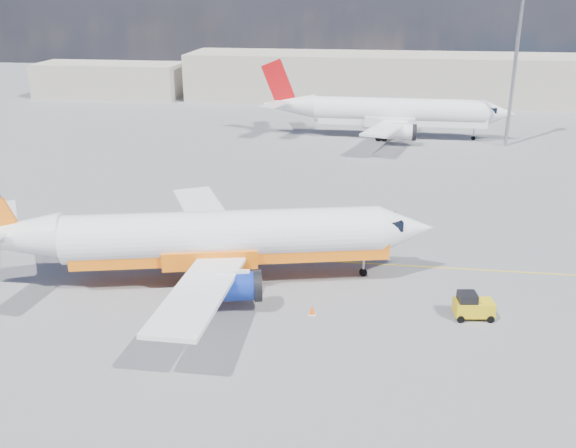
# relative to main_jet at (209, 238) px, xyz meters

# --- Properties ---
(ground) EXTENTS (240.00, 240.00, 0.00)m
(ground) POSITION_rel_main_jet_xyz_m (7.19, 1.66, -3.27)
(ground) COLOR slate
(ground) RESTS_ON ground
(taxi_line) EXTENTS (70.00, 0.15, 0.01)m
(taxi_line) POSITION_rel_main_jet_xyz_m (7.19, 4.66, -3.26)
(taxi_line) COLOR yellow
(taxi_line) RESTS_ON ground
(terminal_main) EXTENTS (70.00, 14.00, 8.00)m
(terminal_main) POSITION_rel_main_jet_xyz_m (12.19, 76.66, 0.73)
(terminal_main) COLOR #BBB3A1
(terminal_main) RESTS_ON ground
(terminal_annex) EXTENTS (26.00, 10.00, 6.00)m
(terminal_annex) POSITION_rel_main_jet_xyz_m (-37.81, 73.66, -0.27)
(terminal_annex) COLOR #BBB3A1
(terminal_annex) RESTS_ON ground
(main_jet) EXTENTS (32.47, 24.90, 9.80)m
(main_jet) POSITION_rel_main_jet_xyz_m (0.00, 0.00, 0.00)
(main_jet) COLOR white
(main_jet) RESTS_ON ground
(second_jet) EXTENTS (33.44, 26.48, 10.14)m
(second_jet) POSITION_rel_main_jet_xyz_m (12.44, 46.92, 0.11)
(second_jet) COLOR white
(second_jet) RESTS_ON ground
(gse_tug) EXTENTS (2.52, 1.76, 1.69)m
(gse_tug) POSITION_rel_main_jet_xyz_m (17.24, -2.68, -2.47)
(gse_tug) COLOR black
(gse_tug) RESTS_ON ground
(traffic_cone) EXTENTS (0.46, 0.46, 0.64)m
(traffic_cone) POSITION_rel_main_jet_xyz_m (7.43, -3.67, -2.96)
(traffic_cone) COLOR white
(traffic_cone) RESTS_ON ground
(floodlight_mast) EXTENTS (1.58, 1.58, 21.65)m
(floodlight_mast) POSITION_rel_main_jet_xyz_m (27.21, 44.23, 9.71)
(floodlight_mast) COLOR #94949B
(floodlight_mast) RESTS_ON ground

